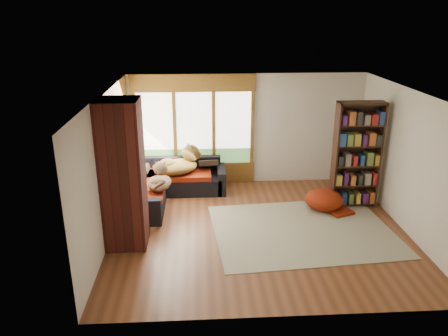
# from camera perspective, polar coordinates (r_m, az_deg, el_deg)

# --- Properties ---
(floor) EXTENTS (5.50, 5.50, 0.00)m
(floor) POSITION_cam_1_polar(r_m,az_deg,el_deg) (8.41, 4.53, -8.04)
(floor) COLOR #572D18
(floor) RESTS_ON ground
(ceiling) EXTENTS (5.50, 5.50, 0.00)m
(ceiling) POSITION_cam_1_polar(r_m,az_deg,el_deg) (7.55, 5.07, 9.68)
(ceiling) COLOR white
(wall_back) EXTENTS (5.50, 0.04, 2.60)m
(wall_back) POSITION_cam_1_polar(r_m,az_deg,el_deg) (10.25, 2.86, 5.03)
(wall_back) COLOR silver
(wall_back) RESTS_ON ground
(wall_front) EXTENTS (5.50, 0.04, 2.60)m
(wall_front) POSITION_cam_1_polar(r_m,az_deg,el_deg) (5.62, 8.33, -8.24)
(wall_front) COLOR silver
(wall_front) RESTS_ON ground
(wall_left) EXTENTS (0.04, 5.00, 2.60)m
(wall_left) POSITION_cam_1_polar(r_m,az_deg,el_deg) (7.98, -15.17, -0.07)
(wall_left) COLOR silver
(wall_left) RESTS_ON ground
(wall_right) EXTENTS (0.04, 5.00, 2.60)m
(wall_right) POSITION_cam_1_polar(r_m,az_deg,el_deg) (8.70, 23.03, 0.67)
(wall_right) COLOR silver
(wall_right) RESTS_ON ground
(windows_back) EXTENTS (2.82, 0.10, 1.90)m
(windows_back) POSITION_cam_1_polar(r_m,az_deg,el_deg) (10.15, -3.89, 5.15)
(windows_back) COLOR brown
(windows_back) RESTS_ON wall_back
(windows_left) EXTENTS (0.10, 2.62, 1.90)m
(windows_left) POSITION_cam_1_polar(r_m,az_deg,el_deg) (9.07, -13.58, 2.83)
(windows_left) COLOR brown
(windows_left) RESTS_ON wall_left
(roller_blind) EXTENTS (0.03, 0.72, 0.90)m
(roller_blind) POSITION_cam_1_polar(r_m,az_deg,el_deg) (9.76, -12.80, 6.51)
(roller_blind) COLOR #758257
(roller_blind) RESTS_ON wall_left
(brick_chimney) EXTENTS (0.70, 0.70, 2.60)m
(brick_chimney) POSITION_cam_1_polar(r_m,az_deg,el_deg) (7.59, -13.08, -0.92)
(brick_chimney) COLOR #471914
(brick_chimney) RESTS_ON ground
(sectional_sofa) EXTENTS (2.20, 2.20, 0.80)m
(sectional_sofa) POSITION_cam_1_polar(r_m,az_deg,el_deg) (9.78, -8.19, -2.06)
(sectional_sofa) COLOR black
(sectional_sofa) RESTS_ON ground
(area_rug) EXTENTS (3.52, 2.81, 0.01)m
(area_rug) POSITION_cam_1_polar(r_m,az_deg,el_deg) (8.49, 10.21, -7.99)
(area_rug) COLOR beige
(area_rug) RESTS_ON ground
(bookshelf) EXTENTS (0.96, 0.32, 2.23)m
(bookshelf) POSITION_cam_1_polar(r_m,az_deg,el_deg) (9.39, 16.95, 1.58)
(bookshelf) COLOR #331B11
(bookshelf) RESTS_ON ground
(pouf) EXTENTS (1.01, 1.01, 0.42)m
(pouf) POSITION_cam_1_polar(r_m,az_deg,el_deg) (9.35, 12.91, -3.99)
(pouf) COLOR maroon
(pouf) RESTS_ON area_rug
(dog_tan) EXTENTS (1.12, 0.92, 0.55)m
(dog_tan) POSITION_cam_1_polar(r_m,az_deg,el_deg) (9.73, -5.75, 1.13)
(dog_tan) COLOR brown
(dog_tan) RESTS_ON sectional_sofa
(dog_brindle) EXTENTS (0.52, 0.81, 0.43)m
(dog_brindle) POSITION_cam_1_polar(r_m,az_deg,el_deg) (9.01, -8.42, -0.98)
(dog_brindle) COLOR #412B1C
(dog_brindle) RESTS_ON sectional_sofa
(throw_pillows) EXTENTS (1.98, 1.68, 0.45)m
(throw_pillows) POSITION_cam_1_polar(r_m,az_deg,el_deg) (9.67, -7.77, 0.60)
(throw_pillows) COLOR black
(throw_pillows) RESTS_ON sectional_sofa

